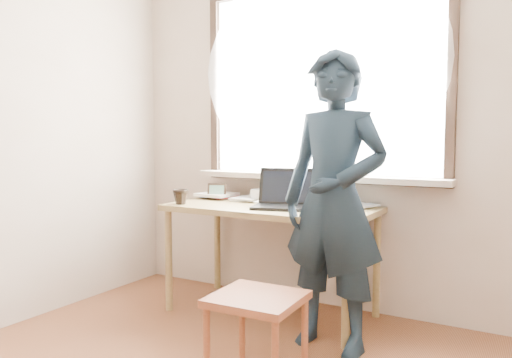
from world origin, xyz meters
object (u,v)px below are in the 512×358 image
Objects in this scene: laptop at (284,198)px; work_chair at (257,308)px; mug_dark at (181,197)px; desk at (271,217)px; person at (334,201)px; mug_white at (258,195)px.

laptop reaches higher than work_chair.
mug_dark is at bearing -162.80° from laptop.
person is (0.57, -0.31, 0.18)m from desk.
mug_dark is 0.25× the size of work_chair.
mug_white is at bearing 141.67° from desk.
work_chair is at bearing -71.75° from laptop.
mug_white reaches higher than work_chair.
desk is 3.17× the size of work_chair.
desk reaches higher than work_chair.
mug_white is 0.26× the size of work_chair.
mug_dark reaches higher than desk.
person reaches higher than mug_dark.
work_chair is (0.58, -1.02, -0.42)m from mug_white.
person is (0.46, -0.28, 0.04)m from laptop.
laptop is at bearing 17.20° from mug_dark.
laptop is 0.35m from mug_white.
person is at bearing -28.61° from desk.
mug_white is at bearing 149.73° from laptop.
work_chair is (0.28, -0.84, -0.44)m from laptop.
laptop is 3.84× the size of mug_white.
person is (0.76, -0.46, 0.06)m from mug_white.
laptop reaches higher than mug_white.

